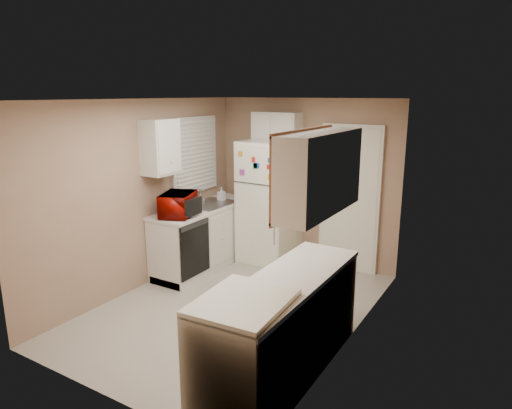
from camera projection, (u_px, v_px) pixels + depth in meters
The scene contains 19 objects.
floor at pixel (234, 307), 5.39m from camera, with size 3.80×3.80×0.00m, color beige.
ceiling at pixel (232, 99), 4.82m from camera, with size 3.80×3.80×0.00m, color white.
wall_left at pixel (142, 195), 5.80m from camera, with size 3.80×3.80×0.00m, color tan.
wall_right at pixel (353, 228), 4.40m from camera, with size 3.80×3.80×0.00m, color tan.
wall_back at pixel (305, 182), 6.68m from camera, with size 2.80×2.80×0.00m, color tan.
wall_front at pixel (96, 262), 3.52m from camera, with size 2.80×2.80×0.00m, color tan.
left_counter at pixel (205, 237), 6.58m from camera, with size 0.60×1.80×0.90m, color silver.
dishwasher at pixel (195, 249), 5.93m from camera, with size 0.03×0.58×0.72m, color black.
sink at pixel (211, 207), 6.61m from camera, with size 0.54×0.74×0.16m, color gray.
microwave at pixel (178, 205), 5.94m from camera, with size 0.31×0.55×0.37m, color #850801.
soap_bottle at pixel (222, 194), 6.79m from camera, with size 0.09×0.09×0.20m, color silver.
window_blinds at pixel (195, 155), 6.56m from camera, with size 0.10×0.98×1.08m, color silver.
upper_cabinet_left at pixel (160, 147), 5.77m from camera, with size 0.30×0.45×0.70m, color silver.
refrigerator at pixel (269, 203), 6.67m from camera, with size 0.74×0.72×1.81m, color white.
cabinet_over_fridge at pixel (277, 126), 6.57m from camera, with size 0.70×0.30×0.40m, color silver.
interior_door at pixel (349, 200), 6.34m from camera, with size 0.86×0.06×2.08m, color white.
right_counter at pixel (286, 326), 4.06m from camera, with size 0.60×2.00×0.90m, color silver.
stove at pixel (243, 355), 3.56m from camera, with size 0.64×0.79×0.96m, color white.
upper_cabinet_right at pixel (320, 173), 3.92m from camera, with size 0.30×1.20×0.70m, color silver.
Camera 1 is at (2.77, -4.10, 2.47)m, focal length 32.00 mm.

